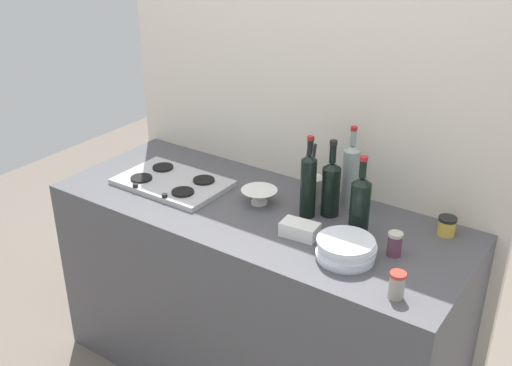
% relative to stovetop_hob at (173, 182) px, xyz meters
% --- Properties ---
extents(counter_block, '(1.80, 0.70, 0.90)m').
position_rel_stovetop_hob_xyz_m(counter_block, '(0.44, 0.03, -0.46)').
color(counter_block, '#4C4C51').
rests_on(counter_block, ground).
extents(backsplash_panel, '(1.90, 0.06, 2.22)m').
position_rel_stovetop_hob_xyz_m(backsplash_panel, '(0.44, 0.41, 0.19)').
color(backsplash_panel, beige).
rests_on(backsplash_panel, ground).
extents(stovetop_hob, '(0.49, 0.32, 0.04)m').
position_rel_stovetop_hob_xyz_m(stovetop_hob, '(0.00, 0.00, 0.00)').
color(stovetop_hob, '#B2B2B7').
rests_on(stovetop_hob, counter_block).
extents(plate_stack, '(0.22, 0.22, 0.08)m').
position_rel_stovetop_hob_xyz_m(plate_stack, '(0.93, -0.11, 0.03)').
color(plate_stack, white).
rests_on(plate_stack, counter_block).
extents(wine_bottle_leftmost, '(0.08, 0.08, 0.33)m').
position_rel_stovetop_hob_xyz_m(wine_bottle_leftmost, '(0.89, 0.07, 0.12)').
color(wine_bottle_leftmost, black).
rests_on(wine_bottle_leftmost, counter_block).
extents(wine_bottle_mid_left, '(0.07, 0.07, 0.36)m').
position_rel_stovetop_hob_xyz_m(wine_bottle_mid_left, '(0.75, 0.27, 0.13)').
color(wine_bottle_mid_left, gray).
rests_on(wine_bottle_mid_left, counter_block).
extents(wine_bottle_mid_right, '(0.06, 0.06, 0.35)m').
position_rel_stovetop_hob_xyz_m(wine_bottle_mid_right, '(0.65, 0.10, 0.13)').
color(wine_bottle_mid_right, black).
rests_on(wine_bottle_mid_right, counter_block).
extents(wine_bottle_rightmost, '(0.08, 0.08, 0.33)m').
position_rel_stovetop_hob_xyz_m(wine_bottle_rightmost, '(0.72, 0.16, 0.11)').
color(wine_bottle_rightmost, black).
rests_on(wine_bottle_rightmost, counter_block).
extents(mixing_bowl, '(0.16, 0.16, 0.06)m').
position_rel_stovetop_hob_xyz_m(mixing_bowl, '(0.42, 0.08, 0.02)').
color(mixing_bowl, white).
rests_on(mixing_bowl, counter_block).
extents(butter_dish, '(0.15, 0.10, 0.06)m').
position_rel_stovetop_hob_xyz_m(butter_dish, '(0.71, -0.06, 0.02)').
color(butter_dish, white).
rests_on(butter_dish, counter_block).
extents(utensil_crock, '(0.10, 0.10, 0.30)m').
position_rel_stovetop_hob_xyz_m(utensil_crock, '(0.60, 0.20, 0.06)').
color(utensil_crock, silver).
rests_on(utensil_crock, counter_block).
extents(condiment_jar_front, '(0.05, 0.05, 0.09)m').
position_rel_stovetop_hob_xyz_m(condiment_jar_front, '(1.06, 0.02, 0.03)').
color(condiment_jar_front, '#66384C').
rests_on(condiment_jar_front, counter_block).
extents(condiment_jar_rear, '(0.07, 0.07, 0.07)m').
position_rel_stovetop_hob_xyz_m(condiment_jar_rear, '(1.17, 0.27, 0.02)').
color(condiment_jar_rear, gold).
rests_on(condiment_jar_rear, counter_block).
extents(condiment_jar_spare, '(0.05, 0.05, 0.10)m').
position_rel_stovetop_hob_xyz_m(condiment_jar_spare, '(1.17, -0.22, 0.03)').
color(condiment_jar_spare, '#9E998C').
rests_on(condiment_jar_spare, counter_block).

